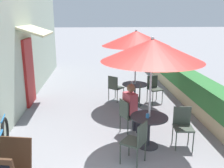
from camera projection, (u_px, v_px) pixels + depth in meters
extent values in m
cube|color=#B2C1AD|center=(26.00, 37.00, 8.18)|extent=(0.24, 11.16, 4.20)
cube|color=maroon|center=(29.00, 72.00, 7.94)|extent=(0.08, 0.96, 2.10)
cube|color=beige|center=(36.00, 30.00, 7.61)|extent=(0.78, 1.80, 0.30)
cube|color=tan|center=(180.00, 89.00, 8.96)|extent=(0.44, 10.16, 0.45)
cube|color=#2D6B33|center=(181.00, 76.00, 8.83)|extent=(0.60, 9.65, 0.56)
cylinder|color=#28282D|center=(148.00, 146.00, 5.50)|extent=(0.44, 0.44, 0.02)
cylinder|color=#28282D|center=(149.00, 132.00, 5.41)|extent=(0.06, 0.06, 0.68)
cylinder|color=#28282D|center=(149.00, 117.00, 5.32)|extent=(0.80, 0.80, 0.02)
cylinder|color=#B7B7BC|center=(150.00, 97.00, 5.20)|extent=(0.04, 0.04, 2.30)
cone|color=red|center=(152.00, 50.00, 4.94)|extent=(2.06, 2.06, 0.45)
sphere|color=#B7B7BC|center=(153.00, 38.00, 4.88)|extent=(0.07, 0.07, 0.07)
cube|color=#384238|center=(130.00, 116.00, 6.02)|extent=(0.53, 0.53, 0.04)
cube|color=#384238|center=(124.00, 109.00, 5.88)|extent=(0.18, 0.36, 0.42)
cylinder|color=#384238|center=(141.00, 126.00, 6.01)|extent=(0.02, 0.02, 0.45)
cylinder|color=#384238|center=(132.00, 120.00, 6.31)|extent=(0.02, 0.02, 0.45)
cylinder|color=#384238|center=(128.00, 129.00, 5.84)|extent=(0.02, 0.02, 0.45)
cylinder|color=#384238|center=(120.00, 123.00, 6.15)|extent=(0.02, 0.02, 0.45)
cylinder|color=#23232D|center=(138.00, 124.00, 6.09)|extent=(0.11, 0.11, 0.47)
cylinder|color=#23232D|center=(135.00, 121.00, 6.23)|extent=(0.11, 0.11, 0.47)
cube|color=#23232D|center=(134.00, 112.00, 6.04)|extent=(0.45, 0.42, 0.12)
cube|color=#AD424C|center=(130.00, 103.00, 5.92)|extent=(0.34, 0.40, 0.50)
sphere|color=brown|center=(131.00, 88.00, 5.83)|extent=(0.20, 0.20, 0.20)
cube|color=#384238|center=(133.00, 142.00, 4.78)|extent=(0.56, 0.56, 0.04)
cube|color=#384238|center=(142.00, 134.00, 4.63)|extent=(0.25, 0.32, 0.42)
cylinder|color=#384238|center=(129.00, 146.00, 5.08)|extent=(0.02, 0.02, 0.45)
cylinder|color=#384238|center=(120.00, 154.00, 4.78)|extent=(0.02, 0.02, 0.45)
cylinder|color=#384238|center=(145.00, 151.00, 4.90)|extent=(0.02, 0.02, 0.45)
cylinder|color=#384238|center=(137.00, 159.00, 4.60)|extent=(0.02, 0.02, 0.45)
cube|color=#384238|center=(183.00, 128.00, 5.37)|extent=(0.44, 0.44, 0.04)
cube|color=#384238|center=(182.00, 116.00, 5.49)|extent=(0.38, 0.07, 0.42)
cylinder|color=#384238|center=(176.00, 141.00, 5.26)|extent=(0.02, 0.02, 0.45)
cylinder|color=#384238|center=(193.00, 142.00, 5.25)|extent=(0.02, 0.02, 0.45)
cylinder|color=#384238|center=(173.00, 134.00, 5.60)|extent=(0.02, 0.02, 0.45)
cylinder|color=#384238|center=(189.00, 134.00, 5.59)|extent=(0.02, 0.02, 0.45)
cylinder|color=teal|center=(147.00, 116.00, 5.25)|extent=(0.07, 0.07, 0.09)
cylinder|color=#28282D|center=(134.00, 105.00, 8.04)|extent=(0.44, 0.44, 0.02)
cylinder|color=#28282D|center=(135.00, 95.00, 7.95)|extent=(0.06, 0.06, 0.68)
cylinder|color=#28282D|center=(135.00, 84.00, 7.86)|extent=(0.80, 0.80, 0.02)
cylinder|color=#B7B7BC|center=(135.00, 70.00, 7.74)|extent=(0.04, 0.04, 2.30)
cone|color=red|center=(136.00, 38.00, 7.48)|extent=(2.06, 2.06, 0.45)
sphere|color=#B7B7BC|center=(136.00, 30.00, 7.42)|extent=(0.07, 0.07, 0.07)
cube|color=#384238|center=(116.00, 88.00, 8.37)|extent=(0.57, 0.57, 0.04)
cube|color=#384238|center=(113.00, 83.00, 8.17)|extent=(0.30, 0.28, 0.42)
cylinder|color=#384238|center=(124.00, 94.00, 8.46)|extent=(0.02, 0.02, 0.45)
cylinder|color=#384238|center=(115.00, 92.00, 8.67)|extent=(0.02, 0.02, 0.45)
cylinder|color=#384238|center=(117.00, 96.00, 8.19)|extent=(0.02, 0.02, 0.45)
cylinder|color=#384238|center=(109.00, 94.00, 8.40)|extent=(0.02, 0.02, 0.45)
cube|color=#384238|center=(133.00, 99.00, 7.22)|extent=(0.48, 0.48, 0.04)
cube|color=#384238|center=(140.00, 93.00, 7.13)|extent=(0.11, 0.38, 0.42)
cylinder|color=#384238|center=(127.00, 104.00, 7.47)|extent=(0.02, 0.02, 0.45)
cylinder|color=#384238|center=(126.00, 108.00, 7.13)|extent=(0.02, 0.02, 0.45)
cylinder|color=#384238|center=(139.00, 105.00, 7.42)|extent=(0.02, 0.02, 0.45)
cylinder|color=#384238|center=(139.00, 109.00, 7.08)|extent=(0.02, 0.02, 0.45)
cube|color=#384238|center=(155.00, 89.00, 8.19)|extent=(0.50, 0.50, 0.04)
cube|color=#384238|center=(152.00, 82.00, 8.30)|extent=(0.37, 0.14, 0.42)
cylinder|color=#384238|center=(153.00, 98.00, 8.02)|extent=(0.02, 0.02, 0.45)
cylinder|color=#384238|center=(162.00, 97.00, 8.15)|extent=(0.02, 0.02, 0.45)
cylinder|color=#384238|center=(147.00, 95.00, 8.34)|extent=(0.02, 0.02, 0.45)
cylinder|color=#384238|center=(156.00, 94.00, 8.47)|extent=(0.02, 0.02, 0.45)
cylinder|color=white|center=(132.00, 83.00, 7.85)|extent=(0.07, 0.07, 0.09)
torus|color=black|center=(5.00, 132.00, 5.43)|extent=(0.17, 0.66, 0.66)
cylinder|color=#236BA8|center=(0.00, 135.00, 4.90)|extent=(0.18, 0.80, 0.04)
cylinder|color=#236BA8|center=(3.00, 118.00, 5.30)|extent=(0.11, 0.46, 0.03)
cube|color=#422819|center=(16.00, 168.00, 3.87)|extent=(0.54, 0.32, 0.98)
cube|color=black|center=(16.00, 167.00, 3.88)|extent=(0.44, 0.24, 0.74)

